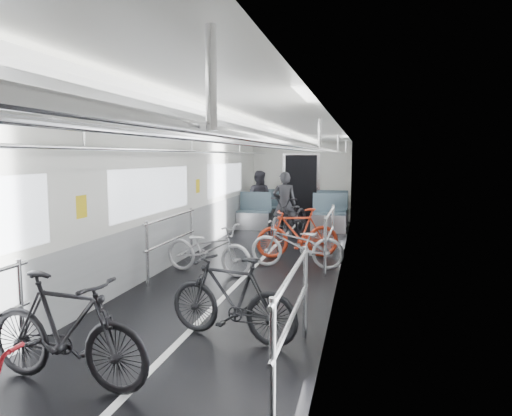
# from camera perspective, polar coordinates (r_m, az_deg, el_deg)

# --- Properties ---
(car_shell) EXTENTS (3.02, 14.01, 2.41)m
(car_shell) POSITION_cam_1_polar(r_m,az_deg,el_deg) (8.89, 1.14, 1.09)
(car_shell) COLOR black
(car_shell) RESTS_ON ground
(bike_left_mid) EXTENTS (1.68, 0.62, 0.99)m
(bike_left_mid) POSITION_cam_1_polar(r_m,az_deg,el_deg) (4.33, -22.69, -13.88)
(bike_left_mid) COLOR black
(bike_left_mid) RESTS_ON floor
(bike_left_far) EXTENTS (1.70, 0.90, 0.85)m
(bike_left_far) POSITION_cam_1_polar(r_m,az_deg,el_deg) (7.70, -6.00, -5.06)
(bike_left_far) COLOR #B1B1B6
(bike_left_far) RESTS_ON floor
(bike_right_near) EXTENTS (1.59, 0.76, 0.92)m
(bike_right_near) POSITION_cam_1_polar(r_m,az_deg,el_deg) (4.97, -3.07, -11.13)
(bike_right_near) COLOR black
(bike_right_near) RESTS_ON floor
(bike_right_mid) EXTENTS (1.65, 0.58, 0.86)m
(bike_right_mid) POSITION_cam_1_polar(r_m,az_deg,el_deg) (8.06, 5.13, -4.49)
(bike_right_mid) COLOR #AFAFB4
(bike_right_mid) RESTS_ON floor
(bike_right_far) EXTENTS (1.67, 0.95, 0.97)m
(bike_right_far) POSITION_cam_1_polar(r_m,az_deg,el_deg) (8.86, 5.23, -3.15)
(bike_right_far) COLOR #B52F16
(bike_right_far) RESTS_ON floor
(bike_aisle) EXTENTS (1.08, 2.00, 1.00)m
(bike_aisle) POSITION_cam_1_polar(r_m,az_deg,el_deg) (11.16, 4.49, -1.06)
(bike_aisle) COLOR black
(bike_aisle) RESTS_ON floor
(person_standing) EXTENTS (0.61, 0.44, 1.59)m
(person_standing) POSITION_cam_1_polar(r_m,az_deg,el_deg) (11.26, 3.57, 0.51)
(person_standing) COLOR black
(person_standing) RESTS_ON floor
(person_seated) EXTENTS (0.80, 0.65, 1.56)m
(person_seated) POSITION_cam_1_polar(r_m,az_deg,el_deg) (12.87, 0.33, 1.21)
(person_seated) COLOR #2A2930
(person_seated) RESTS_ON floor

